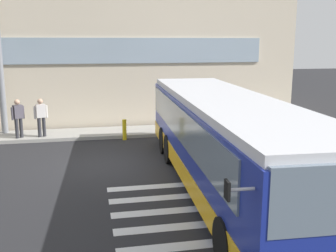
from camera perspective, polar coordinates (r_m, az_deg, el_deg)
ground_plane at (r=14.15m, az=-8.34°, el=-5.58°), size 80.00×90.00×0.02m
bay_paint_stripes at (r=10.52m, az=4.12°, el=-11.68°), size 4.40×3.96×0.01m
terminal_building at (r=25.10m, az=-11.63°, el=10.05°), size 21.80×13.80×7.01m
boarding_curb at (r=18.76m, az=-9.15°, el=-0.98°), size 24.00×2.00×0.15m
entry_support_column at (r=19.30m, az=-22.87°, el=7.80°), size 0.28×0.28×5.97m
bus_main_foreground at (r=11.60m, az=8.14°, el=-2.56°), size 3.52×12.12×2.70m
passenger_near_column at (r=18.24m, az=-20.60°, el=1.26°), size 0.49×0.40×1.68m
passenger_by_doorway at (r=18.17m, az=-17.69°, el=1.53°), size 0.57×0.46×1.68m
safety_bollard_yellow at (r=17.56m, az=-6.23°, el=-0.52°), size 0.18×0.18×0.90m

